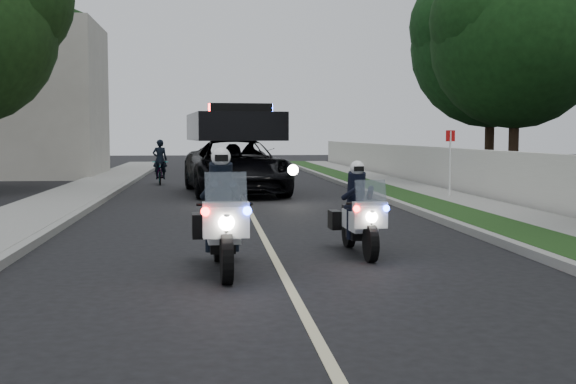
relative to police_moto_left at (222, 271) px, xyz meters
name	(u,v)px	position (x,y,z in m)	size (l,w,h in m)	color
ground	(298,303)	(0.84, -2.05, 0.00)	(120.00, 120.00, 0.00)	black
curb_right	(407,207)	(4.94, 7.95, 0.07)	(0.20, 60.00, 0.15)	gray
grass_verge	(434,207)	(5.64, 7.95, 0.08)	(1.20, 60.00, 0.16)	#193814
sidewalk_right	(482,206)	(6.94, 7.95, 0.08)	(1.40, 60.00, 0.16)	gray
property_wall	(519,180)	(7.94, 7.95, 0.75)	(0.22, 60.00, 1.50)	beige
curb_left	(84,211)	(-3.26, 7.95, 0.07)	(0.20, 60.00, 0.15)	gray
sidewalk_left	(39,211)	(-4.36, 7.95, 0.08)	(2.00, 60.00, 0.16)	gray
building_far	(10,100)	(-9.16, 23.95, 3.50)	(8.00, 6.00, 7.00)	#A8A396
lane_marking	(250,211)	(0.84, 7.95, 0.00)	(0.12, 50.00, 0.01)	#BFB78C
police_moto_left	(222,271)	(0.00, 0.00, 0.00)	(0.73, 2.09, 1.78)	silver
police_moto_right	(359,254)	(2.25, 1.27, 0.00)	(0.63, 1.80, 1.53)	silver
police_suv	(236,194)	(0.69, 13.55, 0.00)	(2.98, 6.44, 3.13)	black
bicycle	(160,184)	(-2.10, 18.36, 0.00)	(0.61, 1.75, 0.92)	black
cyclist	(160,184)	(-2.10, 18.36, 0.00)	(0.56, 0.37, 1.56)	black
sign_post	(449,201)	(6.84, 10.22, 0.00)	(0.34, 0.34, 2.15)	#B41B0C
tree_right_c	(512,189)	(10.64, 14.52, 0.00)	(6.00, 6.00, 10.01)	#123410
tree_right_d	(488,185)	(10.64, 16.77, 0.00)	(6.16, 6.16, 10.26)	#123712
tree_left_far	(41,172)	(-8.89, 28.46, 0.00)	(6.06, 6.06, 10.10)	black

